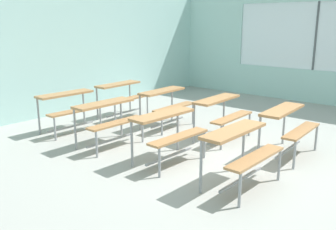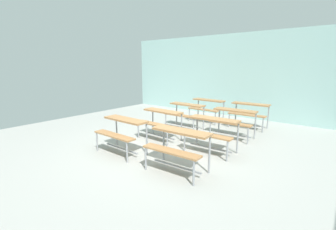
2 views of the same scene
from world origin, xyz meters
TOP-DOWN VIEW (x-y plane):
  - ground at (0.00, 0.00)m, footprint 10.00×9.00m
  - wall_back at (0.00, 4.50)m, footprint 10.00×0.12m
  - desk_bench_r0c0 at (-0.70, -0.64)m, footprint 1.11×0.62m
  - desk_bench_r0c1 at (0.79, -0.64)m, footprint 1.12×0.63m
  - desk_bench_r1c0 at (-0.66, 0.60)m, footprint 1.12×0.63m
  - desk_bench_r1c1 at (0.81, 0.59)m, footprint 1.11×0.61m
  - desk_bench_r2c0 at (-0.73, 1.86)m, footprint 1.11×0.61m
  - desk_bench_r2c1 at (0.77, 1.86)m, footprint 1.11×0.62m
  - desk_bench_r3c0 at (-0.67, 3.08)m, footprint 1.12×0.63m
  - desk_bench_r3c1 at (0.75, 3.13)m, footprint 1.12×0.62m

SIDE VIEW (x-z plane):
  - ground at x=0.00m, z-range -0.05..0.00m
  - desk_bench_r0c0 at x=-0.70m, z-range 0.19..0.93m
  - desk_bench_r0c1 at x=0.79m, z-range 0.19..0.93m
  - desk_bench_r1c0 at x=-0.66m, z-range 0.19..0.93m
  - desk_bench_r1c1 at x=0.81m, z-range 0.19..0.93m
  - desk_bench_r2c0 at x=-0.73m, z-range 0.19..0.93m
  - desk_bench_r2c1 at x=0.77m, z-range 0.19..0.93m
  - desk_bench_r3c0 at x=-0.67m, z-range 0.19..0.93m
  - desk_bench_r3c1 at x=0.75m, z-range 0.19..0.93m
  - wall_back at x=0.00m, z-range 0.00..3.00m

